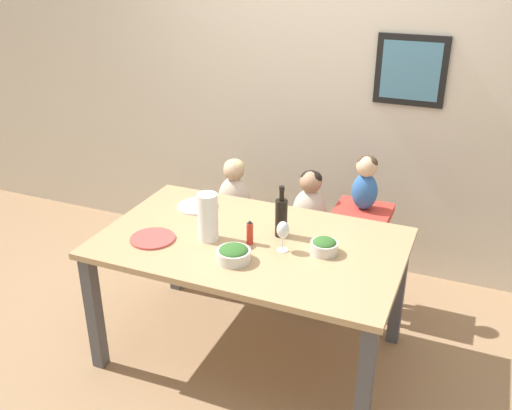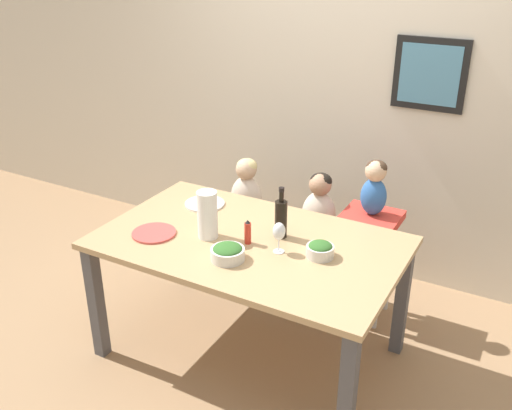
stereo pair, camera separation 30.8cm
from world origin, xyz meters
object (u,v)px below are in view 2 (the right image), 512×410
object	(u,v)px
salad_bowl_large	(228,252)
chair_right_highchair	(369,238)
wine_bottle	(281,218)
paper_towel_roll	(207,215)
person_baby_right	(375,185)
dinner_plate_back_left	(205,204)
person_child_left	(246,191)
salad_bowl_small	(320,250)
chair_far_center	(317,249)
wine_glass_near	(279,232)
dinner_plate_front_left	(154,233)
chair_far_left	(247,231)
person_child_center	(319,208)

from	to	relation	value
salad_bowl_large	chair_right_highchair	bearing A→B (deg)	64.18
wine_bottle	paper_towel_roll	bearing A→B (deg)	-150.84
chair_right_highchair	person_baby_right	distance (m)	0.36
salad_bowl_large	dinner_plate_back_left	bearing A→B (deg)	133.57
person_child_left	salad_bowl_small	distance (m)	1.08
wine_bottle	dinner_plate_back_left	distance (m)	0.63
wine_bottle	chair_right_highchair	bearing A→B (deg)	60.77
person_child_left	salad_bowl_large	size ratio (longest dim) A/B	2.60
chair_far_center	chair_right_highchair	size ratio (longest dim) A/B	0.64
paper_towel_roll	wine_glass_near	xyz separation A→B (m)	(0.42, 0.04, -0.02)
chair_right_highchair	dinner_plate_front_left	size ratio (longest dim) A/B	2.96
paper_towel_roll	dinner_plate_front_left	distance (m)	0.33
chair_right_highchair	person_baby_right	xyz separation A→B (m)	(0.00, 0.00, 0.36)
salad_bowl_small	dinner_plate_back_left	xyz separation A→B (m)	(-0.87, 0.24, -0.04)
chair_far_center	chair_right_highchair	xyz separation A→B (m)	(0.35, 0.00, 0.17)
chair_far_left	chair_far_center	bearing A→B (deg)	0.00
dinner_plate_front_left	person_child_center	bearing A→B (deg)	55.93
chair_right_highchair	dinner_plate_back_left	size ratio (longest dim) A/B	2.96
paper_towel_roll	person_child_left	bearing A→B (deg)	104.84
person_child_center	person_baby_right	distance (m)	0.41
salad_bowl_small	person_child_center	bearing A→B (deg)	113.30
chair_far_center	chair_right_highchair	distance (m)	0.39
chair_far_center	salad_bowl_large	distance (m)	1.03
salad_bowl_large	dinner_plate_front_left	bearing A→B (deg)	175.92
person_child_center	person_baby_right	size ratio (longest dim) A/B	1.33
wine_bottle	salad_bowl_small	xyz separation A→B (m)	(0.28, -0.10, -0.08)
dinner_plate_front_left	dinner_plate_back_left	bearing A→B (deg)	86.27
chair_right_highchair	person_baby_right	bearing A→B (deg)	90.00
chair_right_highchair	paper_towel_roll	distance (m)	1.09
person_child_left	dinner_plate_back_left	size ratio (longest dim) A/B	1.87
chair_right_highchair	salad_bowl_small	size ratio (longest dim) A/B	5.02
person_child_left	person_baby_right	distance (m)	0.91
person_baby_right	salad_bowl_small	xyz separation A→B (m)	(-0.05, -0.68, -0.11)
wine_bottle	paper_towel_roll	world-z (taller)	wine_bottle
person_child_left	salad_bowl_small	bearing A→B (deg)	-39.42
wine_glass_near	dinner_plate_back_left	bearing A→B (deg)	155.67
wine_bottle	dinner_plate_front_left	world-z (taller)	wine_bottle
person_child_center	dinner_plate_back_left	xyz separation A→B (m)	(-0.58, -0.44, 0.08)
chair_far_center	wine_glass_near	size ratio (longest dim) A/B	2.73
person_baby_right	salad_bowl_large	size ratio (longest dim) A/B	1.96
person_child_left	wine_bottle	distance (m)	0.83
paper_towel_roll	salad_bowl_small	world-z (taller)	paper_towel_roll
wine_glass_near	wine_bottle	bearing A→B (deg)	113.44
person_child_left	wine_bottle	bearing A→B (deg)	-46.59
person_baby_right	dinner_plate_back_left	size ratio (longest dim) A/B	1.41
wine_glass_near	dinner_plate_back_left	xyz separation A→B (m)	(-0.67, 0.30, -0.11)
person_baby_right	salad_bowl_large	distance (m)	1.05
person_child_left	dinner_plate_front_left	size ratio (longest dim) A/B	1.87
salad_bowl_large	paper_towel_roll	bearing A→B (deg)	144.83
wine_glass_near	dinner_plate_front_left	bearing A→B (deg)	-167.02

